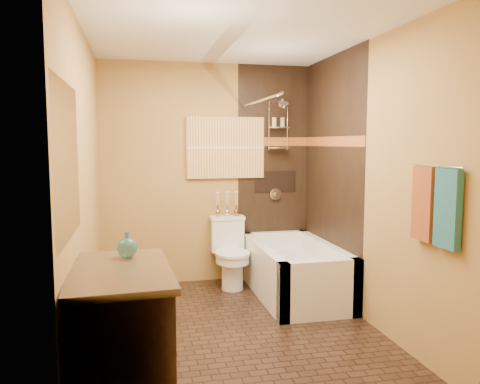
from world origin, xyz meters
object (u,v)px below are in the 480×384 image
object	(u,v)px
sunset_painting	(226,148)
bathtub	(295,275)
vanity	(120,337)
toilet	(230,252)

from	to	relation	value
sunset_painting	bathtub	size ratio (longest dim) A/B	0.60
bathtub	vanity	distance (m)	2.47
toilet	sunset_painting	bearing A→B (deg)	91.27
toilet	vanity	world-z (taller)	vanity
bathtub	toilet	world-z (taller)	toilet
sunset_painting	toilet	world-z (taller)	sunset_painting
sunset_painting	vanity	distance (m)	2.94
vanity	toilet	bearing A→B (deg)	60.16
bathtub	toilet	xyz separation A→B (m)	(-0.60, 0.47, 0.17)
bathtub	vanity	size ratio (longest dim) A/B	1.50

